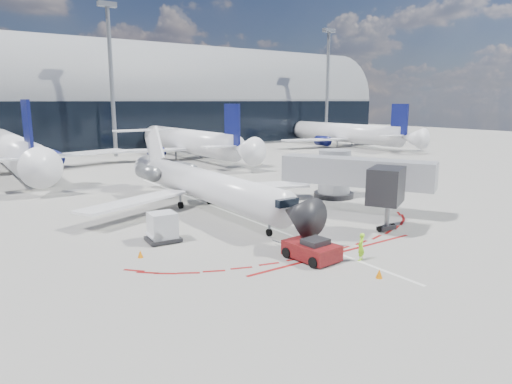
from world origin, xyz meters
TOP-DOWN VIEW (x-y plane):
  - ground at (0.00, 0.00)m, footprint 260.00×260.00m
  - apron_centerline at (0.00, 2.00)m, footprint 0.25×40.00m
  - apron_stop_bar at (0.00, -11.50)m, footprint 14.00×0.25m
  - terminal_building at (0.00, 64.97)m, footprint 150.00×24.15m
  - jet_bridge at (9.79, -3.01)m, footprint 10.03×15.20m
  - light_mast_centre at (5.00, 48.00)m, footprint 0.70×0.70m
  - light_mast_east at (55.00, 48.00)m, footprint 0.70×0.70m
  - regional_jet at (-1.39, 4.22)m, footprint 22.76×28.07m
  - pushback_tug at (-2.13, -11.40)m, footprint 2.49×5.34m
  - ramp_worker at (0.18, -13.28)m, footprint 0.74×0.64m
  - uld_container at (-8.22, -2.86)m, footprint 2.36×2.06m
  - safety_cone_left at (-10.71, -5.11)m, footprint 0.35×0.35m
  - safety_cone_right at (-1.11, -15.84)m, footprint 0.38×0.38m
  - bg_airliner_0 at (-12.28, 39.19)m, footprint 37.69×39.90m
  - bg_airliner_1 at (14.15, 39.14)m, footprint 35.48×37.57m
  - bg_airliner_2 at (51.19, 39.12)m, footprint 34.94×36.99m

SIDE VIEW (x-z plane):
  - ground at x=0.00m, z-range 0.00..0.00m
  - apron_centerline at x=0.00m, z-range 0.00..0.01m
  - apron_stop_bar at x=0.00m, z-range 0.00..0.01m
  - safety_cone_left at x=-10.71m, z-range 0.00..0.48m
  - safety_cone_right at x=-1.11m, z-range 0.00..0.52m
  - pushback_tug at x=-2.13m, z-range -0.08..1.29m
  - ramp_worker at x=0.18m, z-range 0.00..1.73m
  - uld_container at x=-8.22m, z-range -0.01..2.06m
  - regional_jet at x=-1.39m, z-range -1.17..5.86m
  - jet_bridge at x=9.79m, z-range 0.56..5.46m
  - bg_airliner_2 at x=51.19m, z-range 0.00..11.30m
  - bg_airliner_1 at x=14.15m, z-range 0.00..11.48m
  - bg_airliner_0 at x=-12.28m, z-range 0.00..12.19m
  - terminal_building at x=0.00m, z-range -3.48..20.52m
  - light_mast_centre at x=5.00m, z-range 0.00..25.00m
  - light_mast_east at x=55.00m, z-range 0.00..25.00m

